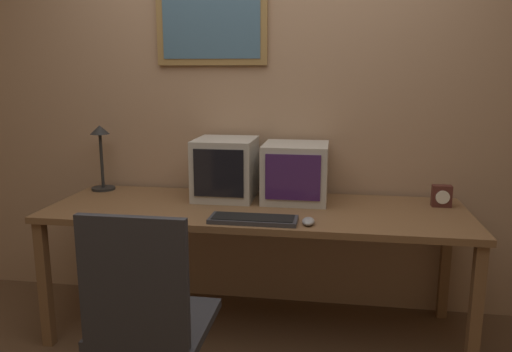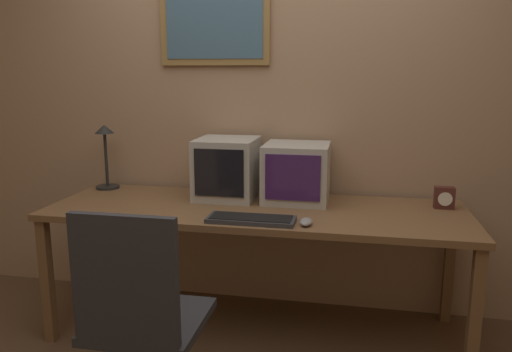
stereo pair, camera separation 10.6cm
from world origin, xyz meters
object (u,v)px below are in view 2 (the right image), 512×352
at_px(office_chair, 144,336).
at_px(desk_clock, 444,198).
at_px(monitor_right, 297,173).
at_px(keyboard_main, 251,219).
at_px(mouse_near_keyboard, 306,222).
at_px(desk_lamp, 105,148).
at_px(monitor_left, 227,168).

bearing_deg(office_chair, desk_clock, 38.80).
bearing_deg(office_chair, monitor_right, 65.15).
relative_size(keyboard_main, mouse_near_keyboard, 4.06).
relative_size(mouse_near_keyboard, desk_lamp, 0.27).
xyz_separation_m(monitor_right, office_chair, (-0.50, -1.09, -0.50)).
bearing_deg(mouse_near_keyboard, monitor_left, 138.06).
bearing_deg(office_chair, keyboard_main, 61.89).
xyz_separation_m(keyboard_main, desk_lamp, (-1.08, 0.54, 0.25)).
height_order(monitor_right, desk_clock, monitor_right).
bearing_deg(desk_clock, monitor_right, 178.94).
distance_m(monitor_left, office_chair, 1.20).
bearing_deg(desk_lamp, desk_clock, -2.43).
relative_size(desk_clock, desk_lamp, 0.29).
xyz_separation_m(desk_clock, desk_lamp, (-2.08, 0.09, 0.21)).
height_order(mouse_near_keyboard, desk_clock, desk_clock).
bearing_deg(monitor_left, desk_lamp, 174.69).
bearing_deg(monitor_left, monitor_right, 0.59).
bearing_deg(office_chair, mouse_near_keyboard, 45.11).
xyz_separation_m(desk_lamp, office_chair, (0.75, -1.16, -0.60)).
bearing_deg(keyboard_main, desk_lamp, 153.18).
xyz_separation_m(monitor_left, keyboard_main, (0.25, -0.47, -0.17)).
bearing_deg(monitor_right, desk_clock, -1.06).
height_order(keyboard_main, desk_lamp, desk_lamp).
xyz_separation_m(monitor_left, mouse_near_keyboard, (0.53, -0.47, -0.16)).
bearing_deg(keyboard_main, monitor_right, 69.69).
distance_m(keyboard_main, mouse_near_keyboard, 0.28).
bearing_deg(mouse_near_keyboard, keyboard_main, 178.91).
xyz_separation_m(monitor_right, keyboard_main, (-0.17, -0.47, -0.16)).
distance_m(desk_clock, desk_lamp, 2.09).
bearing_deg(mouse_near_keyboard, desk_lamp, 157.94).
relative_size(mouse_near_keyboard, office_chair, 0.11).
bearing_deg(desk_clock, office_chair, -141.20).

